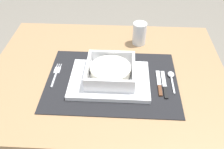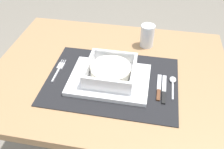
% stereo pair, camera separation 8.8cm
% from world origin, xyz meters
% --- Properties ---
extents(dining_table, '(0.89, 0.69, 0.76)m').
position_xyz_m(dining_table, '(0.00, 0.00, 0.63)').
color(dining_table, '#A37A51').
rests_on(dining_table, ground).
extents(placemat, '(0.47, 0.34, 0.00)m').
position_xyz_m(placemat, '(0.02, -0.06, 0.76)').
color(placemat, black).
rests_on(placemat, dining_table).
extents(serving_plate, '(0.28, 0.20, 0.02)m').
position_xyz_m(serving_plate, '(0.01, -0.06, 0.77)').
color(serving_plate, white).
rests_on(serving_plate, placemat).
extents(porridge_bowl, '(0.17, 0.17, 0.05)m').
position_xyz_m(porridge_bowl, '(0.02, -0.05, 0.80)').
color(porridge_bowl, white).
rests_on(porridge_bowl, serving_plate).
extents(fork, '(0.02, 0.13, 0.00)m').
position_xyz_m(fork, '(-0.19, -0.03, 0.76)').
color(fork, silver).
rests_on(fork, placemat).
extents(spoon, '(0.02, 0.11, 0.01)m').
position_xyz_m(spoon, '(0.24, -0.03, 0.76)').
color(spoon, silver).
rests_on(spoon, placemat).
extents(butter_knife, '(0.01, 0.14, 0.01)m').
position_xyz_m(butter_knife, '(0.21, -0.08, 0.76)').
color(butter_knife, black).
rests_on(butter_knife, placemat).
extents(bread_knife, '(0.01, 0.13, 0.01)m').
position_xyz_m(bread_knife, '(0.19, -0.07, 0.76)').
color(bread_knife, '#59331E').
rests_on(bread_knife, placemat).
extents(drinking_glass, '(0.06, 0.06, 0.10)m').
position_xyz_m(drinking_glass, '(0.12, 0.20, 0.80)').
color(drinking_glass, white).
rests_on(drinking_glass, dining_table).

